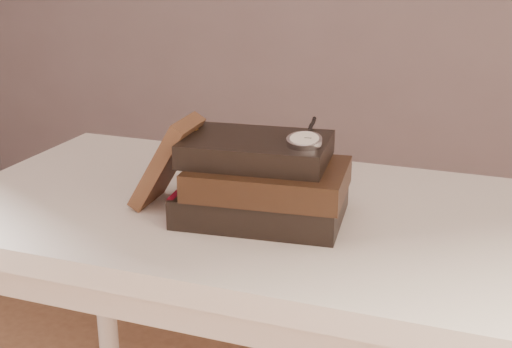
% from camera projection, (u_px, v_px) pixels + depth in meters
% --- Properties ---
extents(table, '(1.00, 0.60, 0.75)m').
position_uv_depth(table, '(232.00, 248.00, 1.23)').
color(table, silver).
rests_on(table, ground).
extents(book_stack, '(0.29, 0.21, 0.13)m').
position_uv_depth(book_stack, '(263.00, 182.00, 1.11)').
color(book_stack, black).
rests_on(book_stack, table).
extents(journal, '(0.11, 0.11, 0.16)m').
position_uv_depth(journal, '(167.00, 161.00, 1.16)').
color(journal, '#3F2518').
rests_on(journal, table).
extents(pocket_watch, '(0.06, 0.16, 0.02)m').
position_uv_depth(pocket_watch, '(305.00, 140.00, 1.05)').
color(pocket_watch, silver).
rests_on(pocket_watch, book_stack).
extents(eyeglasses, '(0.12, 0.14, 0.05)m').
position_uv_depth(eyeglasses, '(223.00, 154.00, 1.21)').
color(eyeglasses, silver).
rests_on(eyeglasses, book_stack).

